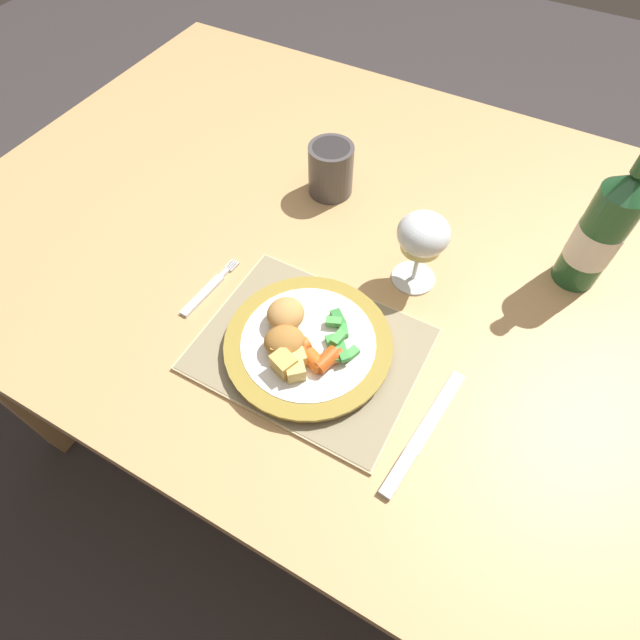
% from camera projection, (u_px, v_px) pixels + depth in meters
% --- Properties ---
extents(ground_plane, '(6.00, 6.00, 0.00)m').
position_uv_depth(ground_plane, '(344.00, 417.00, 1.46)').
color(ground_plane, '#383333').
extents(dining_table, '(1.45, 1.00, 0.74)m').
position_uv_depth(dining_table, '(359.00, 270.00, 0.92)').
color(dining_table, tan).
rests_on(dining_table, ground).
extents(placemat, '(0.32, 0.25, 0.01)m').
position_uv_depth(placemat, '(310.00, 349.00, 0.73)').
color(placemat, '#CCB789').
rests_on(placemat, dining_table).
extents(dinner_plate, '(0.24, 0.24, 0.02)m').
position_uv_depth(dinner_plate, '(308.00, 345.00, 0.72)').
color(dinner_plate, white).
rests_on(dinner_plate, placemat).
extents(breaded_croquettes, '(0.09, 0.11, 0.04)m').
position_uv_depth(breaded_croquettes, '(285.00, 327.00, 0.70)').
color(breaded_croquettes, '#A87033').
rests_on(breaded_croquettes, dinner_plate).
extents(green_beans_pile, '(0.07, 0.09, 0.02)m').
position_uv_depth(green_beans_pile, '(339.00, 339.00, 0.70)').
color(green_beans_pile, green).
rests_on(green_beans_pile, dinner_plate).
extents(glazed_carrots, '(0.09, 0.06, 0.02)m').
position_uv_depth(glazed_carrots, '(314.00, 357.00, 0.68)').
color(glazed_carrots, '#CC5119').
rests_on(glazed_carrots, dinner_plate).
extents(fork, '(0.02, 0.13, 0.01)m').
position_uv_depth(fork, '(207.00, 291.00, 0.79)').
color(fork, silver).
rests_on(fork, dining_table).
extents(table_knife, '(0.04, 0.21, 0.01)m').
position_uv_depth(table_knife, '(417.00, 442.00, 0.65)').
color(table_knife, silver).
rests_on(table_knife, dining_table).
extents(wine_glass, '(0.08, 0.08, 0.13)m').
position_uv_depth(wine_glass, '(423.00, 237.00, 0.73)').
color(wine_glass, silver).
rests_on(wine_glass, dining_table).
extents(bottle, '(0.07, 0.07, 0.26)m').
position_uv_depth(bottle, '(601.00, 232.00, 0.73)').
color(bottle, '#23562D').
rests_on(bottle, dining_table).
extents(roast_potatoes, '(0.06, 0.05, 0.03)m').
position_uv_depth(roast_potatoes, '(288.00, 361.00, 0.68)').
color(roast_potatoes, gold).
rests_on(roast_potatoes, dinner_plate).
extents(drinking_cup, '(0.08, 0.08, 0.09)m').
position_uv_depth(drinking_cup, '(331.00, 169.00, 0.89)').
color(drinking_cup, '#4C4747').
rests_on(drinking_cup, dining_table).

